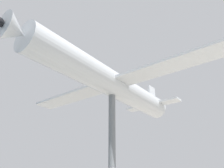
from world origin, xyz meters
name	(u,v)px	position (x,y,z in m)	size (l,w,h in m)	color
support_pylon_central	(112,150)	(0.00, 0.00, 3.55)	(0.45, 0.45, 7.10)	slate
suspended_airplane	(110,83)	(-0.07, 0.20, 8.00)	(15.20, 14.81, 2.79)	#B2B7BC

